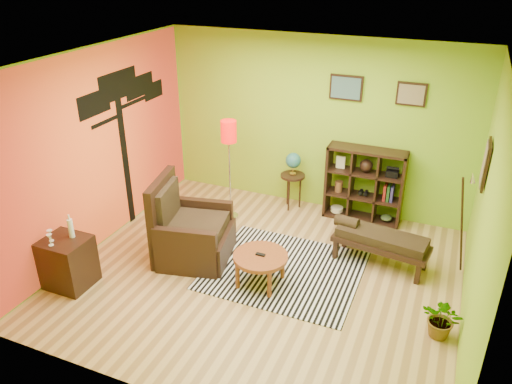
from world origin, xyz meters
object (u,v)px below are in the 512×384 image
at_px(bench, 379,239).
at_px(globe_table, 293,167).
at_px(armchair, 189,234).
at_px(cube_shelf, 365,185).
at_px(coffee_table, 260,259).
at_px(side_cabinet, 68,262).
at_px(potted_plant, 442,323).
at_px(floor_lamp, 229,140).

bearing_deg(bench, globe_table, 145.52).
xyz_separation_m(armchair, cube_shelf, (2.01, 2.02, 0.24)).
bearing_deg(globe_table, armchair, -113.00).
xyz_separation_m(coffee_table, side_cabinet, (-2.26, -0.96, -0.04)).
relative_size(side_cabinet, potted_plant, 2.03).
bearing_deg(floor_lamp, side_cabinet, -115.04).
xyz_separation_m(armchair, floor_lamp, (0.03, 1.27, 0.96)).
relative_size(coffee_table, bench, 0.52).
distance_m(side_cabinet, floor_lamp, 2.85).
relative_size(armchair, potted_plant, 2.45).
height_order(globe_table, bench, globe_table).
height_order(globe_table, cube_shelf, cube_shelf).
relative_size(armchair, bench, 0.88).
bearing_deg(potted_plant, side_cabinet, -169.54).
bearing_deg(cube_shelf, armchair, -134.79).
relative_size(cube_shelf, bench, 0.89).
bearing_deg(cube_shelf, side_cabinet, -134.37).
height_order(armchair, side_cabinet, armchair).
distance_m(side_cabinet, potted_plant, 4.58).
height_order(armchair, cube_shelf, cube_shelf).
relative_size(armchair, floor_lamp, 0.73).
bearing_deg(bench, floor_lamp, 170.22).
bearing_deg(side_cabinet, coffee_table, 23.02).
height_order(armchair, bench, armchair).
xyz_separation_m(side_cabinet, potted_plant, (4.50, 0.83, -0.15)).
xyz_separation_m(floor_lamp, potted_plant, (3.37, -1.60, -1.13)).
height_order(side_cabinet, floor_lamp, floor_lamp).
relative_size(globe_table, cube_shelf, 0.81).
relative_size(coffee_table, cube_shelf, 0.59).
bearing_deg(bench, coffee_table, -141.12).
height_order(armchair, globe_table, armchair).
bearing_deg(floor_lamp, potted_plant, -25.40).
xyz_separation_m(bench, potted_plant, (0.94, -1.18, -0.19)).
xyz_separation_m(coffee_table, globe_table, (-0.32, 2.16, 0.37)).
bearing_deg(armchair, side_cabinet, -133.62).
distance_m(cube_shelf, potted_plant, 2.76).
distance_m(coffee_table, armchair, 1.17).
height_order(coffee_table, cube_shelf, cube_shelf).
height_order(coffee_table, armchair, armchair).
distance_m(globe_table, cube_shelf, 1.18).
distance_m(coffee_table, floor_lamp, 2.08).
bearing_deg(floor_lamp, coffee_table, -52.57).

